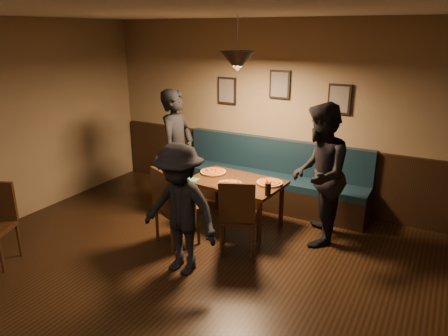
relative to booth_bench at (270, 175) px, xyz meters
The scene contains 23 objects.
floor 3.24m from the booth_bench, 90.00° to the right, with size 7.00×7.00×0.00m, color black.
ceiling 3.94m from the booth_bench, 90.00° to the right, with size 7.00×7.00×0.00m, color silver.
wall_back 0.95m from the booth_bench, 90.00° to the left, with size 6.00×6.00×0.00m, color #8C704F.
wainscot 0.27m from the booth_bench, 90.00° to the left, with size 5.88×0.06×1.00m, color black.
booth_bench is the anchor object (origin of this frame).
picture_left 1.52m from the booth_bench, 163.30° to the left, with size 0.32×0.04×0.42m, color black.
picture_center 1.38m from the booth_bench, 90.00° to the left, with size 0.32×0.04×0.42m, color black.
picture_right 1.52m from the booth_bench, 16.70° to the left, with size 0.32×0.04×0.42m, color black.
pendant_lamp 1.96m from the booth_bench, 98.01° to the right, with size 0.44×0.44×0.25m, color black.
dining_table 0.91m from the booth_bench, 98.01° to the right, with size 1.24×0.80×0.66m, color black.
chair_near_left 1.79m from the booth_bench, 107.72° to the right, with size 0.45×0.45×1.02m, color #321A0E, non-canonical shape.
chair_near_right 1.53m from the booth_bench, 81.76° to the right, with size 0.43×0.43×0.97m, color black, non-canonical shape.
diner_left 1.47m from the booth_bench, 144.45° to the right, with size 0.67×0.44×1.84m, color black.
diner_right 1.31m from the booth_bench, 38.36° to the right, with size 0.88×0.68×1.81m, color black.
diner_front 2.23m from the booth_bench, 93.49° to the right, with size 0.97×0.56×1.50m, color black.
pizza_a 0.97m from the booth_bench, 126.17° to the right, with size 0.37×0.37×0.04m, color #CA6A26.
pizza_b 1.10m from the booth_bench, 96.19° to the right, with size 0.32×0.32×0.04m, color #CB6026.
pizza_c 0.87m from the booth_bench, 67.50° to the right, with size 0.35×0.35×0.04m, color orange.
soda_glass 1.27m from the booth_bench, 68.42° to the right, with size 0.08×0.08×0.16m, color black.
tabasco_bottle 1.03m from the booth_bench, 69.50° to the right, with size 0.03×0.03×0.12m, color #A5050B.
napkin_a 0.96m from the booth_bench, 134.60° to the right, with size 0.17×0.17×0.01m, color #1E7131.
napkin_b 1.33m from the booth_bench, 120.38° to the right, with size 0.15×0.15×0.01m, color #217E3F.
cutlery_set 1.29m from the booth_bench, 99.01° to the right, with size 0.02×0.18×0.00m, color silver.
Camera 1 is at (2.30, -2.41, 2.61)m, focal length 33.21 mm.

